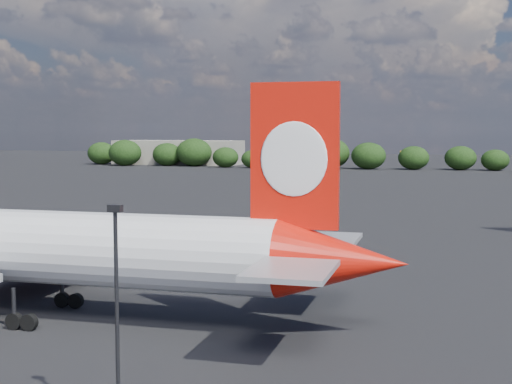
# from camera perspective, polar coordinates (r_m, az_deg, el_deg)

# --- Properties ---
(ground) EXTENTS (500.00, 500.00, 0.00)m
(ground) POSITION_cam_1_polar(r_m,az_deg,el_deg) (96.09, -0.96, -2.08)
(ground) COLOR black
(ground) RESTS_ON ground
(qantas_airliner) EXTENTS (44.59, 42.33, 14.58)m
(qantas_airliner) POSITION_cam_1_polar(r_m,az_deg,el_deg) (47.24, -17.32, -4.33)
(qantas_airliner) COLOR white
(qantas_airliner) RESTS_ON ground
(apron_lamp_post) EXTENTS (0.55, 0.30, 9.07)m
(apron_lamp_post) POSITION_cam_1_polar(r_m,az_deg,el_deg) (28.52, -11.08, -8.84)
(apron_lamp_post) COLOR black
(apron_lamp_post) RESTS_ON ground
(terminal_building) EXTENTS (42.00, 16.00, 8.00)m
(terminal_building) POSITION_cam_1_polar(r_m,az_deg,el_deg) (241.95, -6.22, 3.17)
(terminal_building) COLOR gray
(terminal_building) RESTS_ON ground
(highway_sign) EXTENTS (6.00, 0.30, 4.50)m
(highway_sign) POSITION_cam_1_polar(r_m,az_deg,el_deg) (212.30, 3.86, 2.69)
(highway_sign) COLOR #125C22
(highway_sign) RESTS_ON ground
(billboard_yellow) EXTENTS (5.00, 0.30, 5.50)m
(billboard_yellow) POSITION_cam_1_polar(r_m,az_deg,el_deg) (213.70, 12.10, 2.80)
(billboard_yellow) COLOR orange
(billboard_yellow) RESTS_ON ground
(horizon_treeline) EXTENTS (204.86, 16.48, 9.12)m
(horizon_treeline) POSITION_cam_1_polar(r_m,az_deg,el_deg) (213.03, 10.76, 2.83)
(horizon_treeline) COLOR black
(horizon_treeline) RESTS_ON ground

